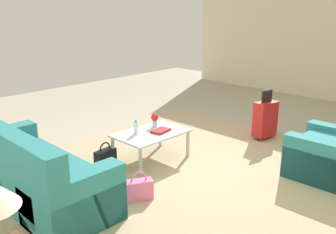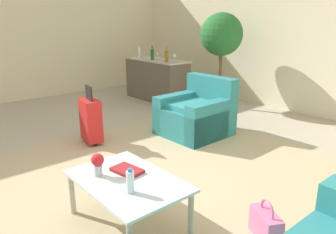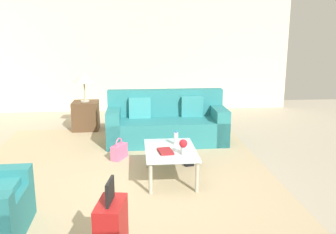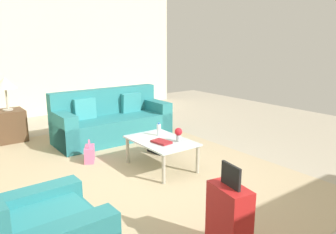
{
  "view_description": "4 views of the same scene",
  "coord_description": "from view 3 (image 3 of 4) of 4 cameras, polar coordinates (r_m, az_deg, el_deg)",
  "views": [
    {
      "loc": [
        3.89,
        3.28,
        2.23
      ],
      "look_at": [
        0.37,
        -0.18,
        0.73
      ],
      "focal_mm": 40.0,
      "sensor_mm": 36.0,
      "label": 1
    },
    {
      "loc": [
        2.53,
        -1.86,
        1.74
      ],
      "look_at": [
        -0.02,
        0.31,
        0.74
      ],
      "focal_mm": 35.0,
      "sensor_mm": 36.0,
      "label": 2
    },
    {
      "loc": [
        -4.51,
        -0.02,
        2.07
      ],
      "look_at": [
        0.12,
        -0.44,
        0.96
      ],
      "focal_mm": 40.0,
      "sensor_mm": 36.0,
      "label": 3
    },
    {
      "loc": [
        -3.35,
        2.16,
        1.87
      ],
      "look_at": [
        -0.05,
        -0.29,
        0.9
      ],
      "focal_mm": 35.0,
      "sensor_mm": 36.0,
      "label": 4
    }
  ],
  "objects": [
    {
      "name": "table_lamp",
      "position": [
        7.84,
        -12.7,
        5.86
      ],
      "size": [
        0.42,
        0.42,
        0.62
      ],
      "color": "#ADA899",
      "rests_on": "side_table"
    },
    {
      "name": "coffee_table",
      "position": [
        5.22,
        0.36,
        -5.5
      ],
      "size": [
        1.05,
        0.7,
        0.44
      ],
      "color": "silver",
      "rests_on": "ground"
    },
    {
      "name": "side_table",
      "position": [
        7.98,
        -12.41,
        0.21
      ],
      "size": [
        0.52,
        0.52,
        0.59
      ],
      "primitive_type": "cube",
      "color": "#513823",
      "rests_on": "ground"
    },
    {
      "name": "wall_right",
      "position": [
        9.59,
        -5.4,
        10.21
      ],
      "size": [
        0.12,
        8.0,
        3.1
      ],
      "primitive_type": "cube",
      "color": "beige",
      "rests_on": "ground"
    },
    {
      "name": "handbag_pink",
      "position": [
        6.13,
        -7.45,
        -5.21
      ],
      "size": [
        0.35,
        0.27,
        0.36
      ],
      "color": "pink",
      "rests_on": "ground"
    },
    {
      "name": "coffee_table_book",
      "position": [
        5.07,
        -0.41,
        -5.23
      ],
      "size": [
        0.3,
        0.22,
        0.03
      ],
      "primitive_type": "cube",
      "rotation": [
        0.0,
        0.0,
        0.15
      ],
      "color": "maroon",
      "rests_on": "coffee_table"
    },
    {
      "name": "flower_vase",
      "position": [
        4.97,
        2.34,
        -4.34
      ],
      "size": [
        0.11,
        0.11,
        0.21
      ],
      "color": "#B2B7BC",
      "rests_on": "coffee_table"
    },
    {
      "name": "couch",
      "position": [
        6.96,
        -0.25,
        -1.18
      ],
      "size": [
        0.87,
        2.17,
        0.95
      ],
      "color": "teal",
      "rests_on": "ground"
    },
    {
      "name": "water_bottle",
      "position": [
        5.37,
        1.22,
        -3.29
      ],
      "size": [
        0.06,
        0.06,
        0.2
      ],
      "color": "silver",
      "rests_on": "coffee_table"
    },
    {
      "name": "handbag_black",
      "position": [
        5.89,
        2.93,
        -5.87
      ],
      "size": [
        0.34,
        0.18,
        0.36
      ],
      "color": "black",
      "rests_on": "ground"
    },
    {
      "name": "ground_plane",
      "position": [
        4.96,
        -5.06,
        -11.33
      ],
      "size": [
        12.0,
        12.0,
        0.0
      ],
      "primitive_type": "plane",
      "color": "#A89E89"
    },
    {
      "name": "suitcase_red",
      "position": [
        3.39,
        -8.59,
        -17.19
      ],
      "size": [
        0.43,
        0.28,
        0.85
      ],
      "color": "red",
      "rests_on": "ground"
    },
    {
      "name": "area_rug",
      "position": [
        5.52,
        -7.19,
        -8.73
      ],
      "size": [
        5.2,
        4.4,
        0.01
      ],
      "primitive_type": "cube",
      "color": "tan",
      "rests_on": "ground"
    }
  ]
}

